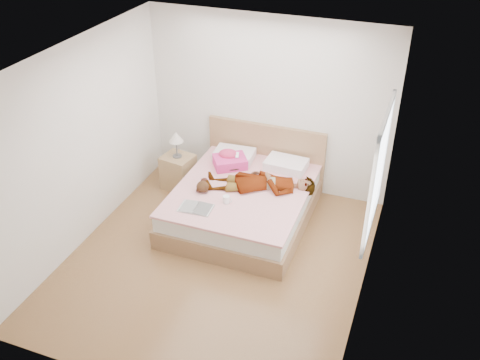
% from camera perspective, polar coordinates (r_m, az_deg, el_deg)
% --- Properties ---
extents(ground, '(4.00, 4.00, 0.00)m').
position_cam_1_polar(ground, '(6.84, -2.53, -8.53)').
color(ground, '#523119').
rests_on(ground, ground).
extents(woman, '(1.59, 0.98, 0.21)m').
position_cam_1_polar(woman, '(7.23, 2.27, 0.01)').
color(woman, white).
rests_on(woman, bed).
extents(hair, '(0.58, 0.66, 0.09)m').
position_cam_1_polar(hair, '(7.79, -0.66, 2.05)').
color(hair, black).
rests_on(hair, bed).
extents(phone, '(0.07, 0.10, 0.05)m').
position_cam_1_polar(phone, '(7.66, -0.31, 2.69)').
color(phone, silver).
rests_on(phone, bed).
extents(room_shell, '(4.00, 4.00, 4.00)m').
position_cam_1_polar(room_shell, '(5.86, 14.52, 0.78)').
color(room_shell, white).
rests_on(room_shell, ground).
extents(bed, '(1.80, 2.08, 1.00)m').
position_cam_1_polar(bed, '(7.44, 0.50, -2.07)').
color(bed, brown).
rests_on(bed, ground).
extents(towel, '(0.58, 0.56, 0.24)m').
position_cam_1_polar(towel, '(7.71, -1.12, 2.15)').
color(towel, '#ED409A').
rests_on(towel, bed).
extents(magazine, '(0.44, 0.30, 0.03)m').
position_cam_1_polar(magazine, '(6.86, -4.74, -2.99)').
color(magazine, silver).
rests_on(magazine, bed).
extents(coffee_mug, '(0.13, 0.09, 0.10)m').
position_cam_1_polar(coffee_mug, '(6.93, -1.45, -2.08)').
color(coffee_mug, white).
rests_on(coffee_mug, bed).
extents(plush_toy, '(0.20, 0.28, 0.14)m').
position_cam_1_polar(plush_toy, '(7.17, -3.97, -0.60)').
color(plush_toy, '#321E0D').
rests_on(plush_toy, bed).
extents(nightstand, '(0.49, 0.45, 0.94)m').
position_cam_1_polar(nightstand, '(8.11, -6.60, 1.13)').
color(nightstand, olive).
rests_on(nightstand, ground).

